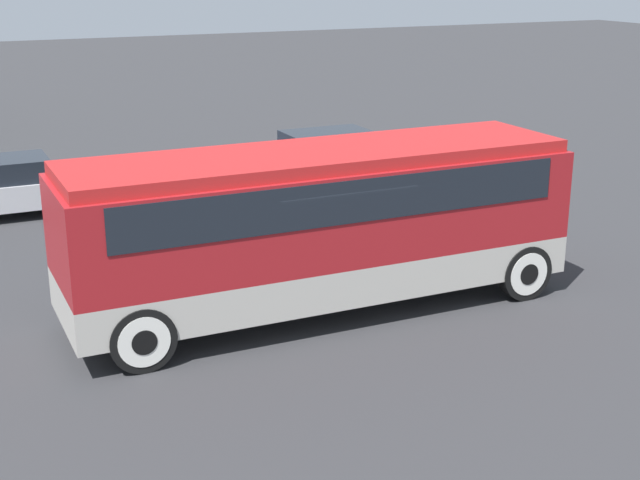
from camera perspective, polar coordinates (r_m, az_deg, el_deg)
The scene contains 5 objects.
ground_plane at distance 16.35m, azimuth 0.00°, elevation -4.48°, with size 120.00×120.00×0.00m, color #2D2D30.
tour_bus at distance 15.80m, azimuth 0.31°, elevation 1.61°, with size 9.15×2.54×2.98m.
parked_car_near at distance 22.15m, azimuth -2.82°, elevation 3.41°, with size 4.51×1.93×1.45m.
parked_car_mid at distance 25.80m, azimuth 0.72°, elevation 5.43°, with size 4.70×1.81×1.42m.
parked_car_far at distance 23.45m, azimuth -19.34°, elevation 3.24°, with size 4.28×1.83×1.45m.
Camera 1 is at (-6.41, -13.73, 6.15)m, focal length 50.00 mm.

